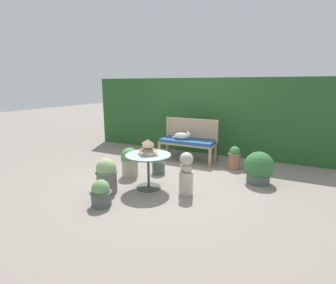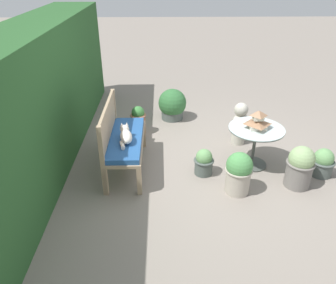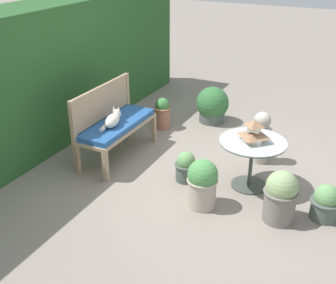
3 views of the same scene
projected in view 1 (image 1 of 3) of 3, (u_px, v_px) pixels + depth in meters
The scene contains 14 objects.
ground at pixel (166, 176), 5.14m from camera, with size 30.00×30.00×0.00m, color gray.
foliage_hedge_back at pixel (207, 115), 7.03m from camera, with size 6.40×0.84×1.93m, color #285628.
garden_bench at pixel (187, 143), 6.09m from camera, with size 1.31×0.49×0.51m.
bench_backrest at pixel (191, 131), 6.22m from camera, with size 1.31×0.06×0.97m.
cat at pixel (182, 136), 6.09m from camera, with size 0.44×0.22×0.22m.
patio_table at pixel (148, 162), 4.46m from camera, with size 0.78×0.78×0.60m.
pagoda_birdhouse at pixel (148, 148), 4.41m from camera, with size 0.30×0.30×0.26m.
garden_bust at pixel (186, 173), 4.25m from camera, with size 0.35×0.34×0.70m.
potted_plant_table_far at pixel (101, 193), 3.86m from camera, with size 0.33×0.33×0.40m.
potted_plant_hedge_corner at pixel (158, 165), 5.27m from camera, with size 0.29×0.29×0.38m.
potted_plant_patio_mid at pixel (107, 175), 4.32m from camera, with size 0.37×0.37×0.58m.
potted_plant_bench_right at pixel (259, 168), 4.75m from camera, with size 0.52×0.52×0.58m.
potted_plant_bench_left at pixel (234, 158), 5.54m from camera, with size 0.28×0.28×0.49m.
potted_plant_path_edge at pixel (130, 162), 5.10m from camera, with size 0.35×0.35×0.57m.
Camera 1 is at (2.24, -4.33, 1.77)m, focal length 28.00 mm.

